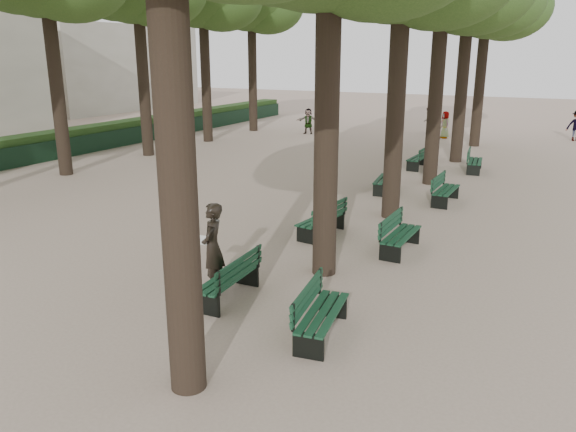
% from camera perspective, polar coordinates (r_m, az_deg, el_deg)
% --- Properties ---
extents(ground, '(120.00, 120.00, 0.00)m').
position_cam_1_polar(ground, '(10.95, -10.09, -9.59)').
color(ground, tan).
rests_on(ground, ground).
extents(bench_left_0, '(0.65, 1.82, 0.92)m').
position_cam_1_polar(bench_left_0, '(11.27, -6.07, -7.13)').
color(bench_left_0, black).
rests_on(bench_left_0, ground).
extents(bench_left_1, '(0.81, 1.86, 0.92)m').
position_cam_1_polar(bench_left_1, '(15.08, 3.39, -0.97)').
color(bench_left_1, black).
rests_on(bench_left_1, ground).
extents(bench_left_2, '(0.81, 1.86, 0.92)m').
position_cam_1_polar(bench_left_2, '(20.13, 9.76, 3.22)').
color(bench_left_2, black).
rests_on(bench_left_2, ground).
extents(bench_left_3, '(0.63, 1.82, 0.92)m').
position_cam_1_polar(bench_left_3, '(24.56, 13.06, 5.37)').
color(bench_left_3, black).
rests_on(bench_left_3, ground).
extents(bench_right_0, '(0.81, 1.86, 0.92)m').
position_cam_1_polar(bench_right_0, '(9.84, 3.45, -10.70)').
color(bench_right_0, black).
rests_on(bench_right_0, ground).
extents(bench_right_1, '(0.61, 1.81, 0.92)m').
position_cam_1_polar(bench_right_1, '(14.07, 11.35, -2.54)').
color(bench_right_1, black).
rests_on(bench_right_1, ground).
extents(bench_right_2, '(0.62, 1.81, 0.92)m').
position_cam_1_polar(bench_right_2, '(18.99, 15.70, 2.06)').
color(bench_right_2, black).
rests_on(bench_right_2, ground).
extents(bench_right_3, '(0.77, 1.85, 0.92)m').
position_cam_1_polar(bench_right_3, '(24.45, 18.42, 4.91)').
color(bench_right_3, black).
rests_on(bench_right_3, ground).
extents(man_with_map, '(0.72, 0.82, 1.86)m').
position_cam_1_polar(man_with_map, '(11.49, -7.67, -3.18)').
color(man_with_map, black).
rests_on(man_with_map, ground).
extents(pedestrian_d, '(0.70, 0.78, 1.53)m').
position_cam_1_polar(pedestrian_d, '(33.82, 15.67, 8.92)').
color(pedestrian_d, '#262628').
rests_on(pedestrian_d, ground).
extents(pedestrian_a, '(0.35, 0.78, 1.56)m').
position_cam_1_polar(pedestrian_a, '(35.58, 14.05, 9.39)').
color(pedestrian_a, '#262628').
rests_on(pedestrian_a, ground).
extents(pedestrian_e, '(1.44, 0.59, 1.52)m').
position_cam_1_polar(pedestrian_e, '(34.42, 2.07, 9.61)').
color(pedestrian_e, '#262628').
rests_on(pedestrian_e, ground).
extents(fence, '(0.08, 42.00, 0.90)m').
position_cam_1_polar(fence, '(28.56, -21.27, 6.53)').
color(fence, black).
rests_on(fence, ground).
extents(hedge, '(1.20, 42.00, 1.20)m').
position_cam_1_polar(hedge, '(29.06, -22.23, 6.88)').
color(hedge, '#1F4016').
rests_on(hedge, ground).
extents(building_far, '(12.00, 16.00, 7.00)m').
position_cam_1_polar(building_far, '(54.38, -19.66, 14.03)').
color(building_far, '#B7B2A3').
rests_on(building_far, ground).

